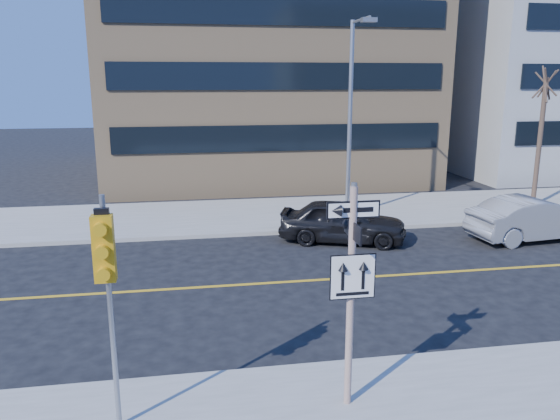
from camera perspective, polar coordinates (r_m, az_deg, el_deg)
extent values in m
plane|color=black|center=(12.73, 3.71, -13.93)|extent=(120.00, 120.00, 0.00)
cylinder|color=silver|center=(9.64, 7.37, -9.27)|extent=(0.13, 0.13, 4.00)
cylinder|color=gray|center=(9.05, 7.76, 2.67)|extent=(0.10, 0.10, 0.06)
cube|color=black|center=(9.14, 7.67, 0.02)|extent=(0.92, 0.03, 0.30)
cube|color=black|center=(9.23, 7.60, -2.09)|extent=(0.03, 0.92, 0.30)
cube|color=white|center=(9.40, 7.61, -6.93)|extent=(0.80, 0.03, 0.80)
cylinder|color=gray|center=(9.35, -17.23, -10.54)|extent=(0.09, 0.09, 4.00)
cube|color=gold|center=(8.75, -17.94, -3.86)|extent=(0.32, 0.22, 1.05)
sphere|color=#8C0705|center=(8.54, -18.22, -1.85)|extent=(0.17, 0.17, 0.17)
sphere|color=black|center=(8.64, -18.05, -4.09)|extent=(0.17, 0.17, 0.17)
sphere|color=black|center=(8.75, -17.88, -6.28)|extent=(0.17, 0.17, 0.17)
imported|color=black|center=(20.17, 6.56, -1.15)|extent=(3.28, 4.96, 1.57)
imported|color=gray|center=(22.37, 24.97, -0.82)|extent=(2.23, 5.06, 1.62)
cylinder|color=gray|center=(23.04, 7.30, 9.15)|extent=(0.18, 0.18, 8.00)
cylinder|color=gray|center=(22.13, 8.41, 19.06)|extent=(0.10, 2.20, 0.10)
cube|color=gray|center=(21.17, 9.28, 19.01)|extent=(0.55, 0.30, 0.16)
cylinder|color=#35291F|center=(27.39, 25.48, 6.33)|extent=(0.22, 0.22, 5.80)
cube|color=tan|center=(36.42, -2.39, 18.46)|extent=(18.00, 18.00, 18.00)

